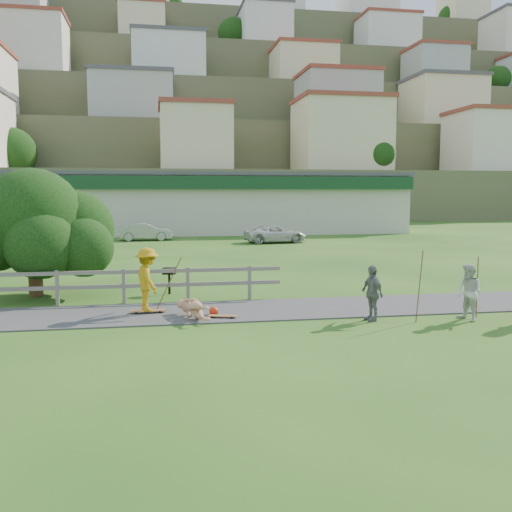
# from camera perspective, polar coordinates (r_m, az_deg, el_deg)

# --- Properties ---
(ground) EXTENTS (260.00, 260.00, 0.00)m
(ground) POSITION_cam_1_polar(r_m,az_deg,el_deg) (15.23, -6.10, -6.85)
(ground) COLOR #224E16
(ground) RESTS_ON ground
(path) EXTENTS (34.00, 3.00, 0.04)m
(path) POSITION_cam_1_polar(r_m,az_deg,el_deg) (16.68, -6.46, -5.61)
(path) COLOR #39393C
(path) RESTS_ON ground
(fence) EXTENTS (15.05, 0.10, 1.10)m
(fence) POSITION_cam_1_polar(r_m,az_deg,el_deg) (18.66, -21.15, -2.53)
(fence) COLOR slate
(fence) RESTS_ON ground
(strip_mall) EXTENTS (32.50, 10.75, 5.10)m
(strip_mall) POSITION_cam_1_polar(r_m,az_deg,el_deg) (49.98, -4.30, 5.37)
(strip_mall) COLOR beige
(strip_mall) RESTS_ON ground
(hillside) EXTENTS (220.00, 67.00, 47.50)m
(hillside) POSITION_cam_1_polar(r_m,az_deg,el_deg) (106.66, -9.64, 12.22)
(hillside) COLOR #4D5A35
(hillside) RESTS_ON ground
(skater_rider) EXTENTS (1.01, 1.33, 1.82)m
(skater_rider) POSITION_cam_1_polar(r_m,az_deg,el_deg) (16.54, -10.79, -2.65)
(skater_rider) COLOR #BB8811
(skater_rider) RESTS_ON ground
(skater_fallen) EXTENTS (1.69, 0.95, 0.60)m
(skater_fallen) POSITION_cam_1_polar(r_m,az_deg,el_deg) (15.80, -6.30, -5.25)
(skater_fallen) COLOR tan
(skater_fallen) RESTS_ON ground
(spectator_a) EXTENTS (0.77, 0.89, 1.56)m
(spectator_a) POSITION_cam_1_polar(r_m,az_deg,el_deg) (16.48, 20.52, -3.45)
(spectator_a) COLOR beige
(spectator_a) RESTS_ON ground
(spectator_b) EXTENTS (0.55, 0.95, 1.52)m
(spectator_b) POSITION_cam_1_polar(r_m,az_deg,el_deg) (15.80, 11.53, -3.65)
(spectator_b) COLOR slate
(spectator_b) RESTS_ON ground
(car_silver) EXTENTS (3.93, 1.51, 1.28)m
(car_silver) POSITION_cam_1_polar(r_m,az_deg,el_deg) (41.87, -11.04, 2.41)
(car_silver) COLOR #9B9DA2
(car_silver) RESTS_ON ground
(car_white) EXTENTS (4.50, 2.49, 1.19)m
(car_white) POSITION_cam_1_polar(r_m,az_deg,el_deg) (39.30, 1.96, 2.21)
(car_white) COLOR silver
(car_white) RESTS_ON ground
(tree) EXTENTS (5.40, 5.40, 3.42)m
(tree) POSITION_cam_1_polar(r_m,az_deg,el_deg) (20.40, -21.30, 0.99)
(tree) COLOR black
(tree) RESTS_ON ground
(bbq) EXTENTS (0.49, 0.42, 0.91)m
(bbq) POSITION_cam_1_polar(r_m,az_deg,el_deg) (19.76, -8.67, -2.48)
(bbq) COLOR black
(bbq) RESTS_ON ground
(longboard_rider) EXTENTS (1.00, 0.28, 0.11)m
(longboard_rider) POSITION_cam_1_polar(r_m,az_deg,el_deg) (16.69, -10.73, -5.55)
(longboard_rider) COLOR brown
(longboard_rider) RESTS_ON ground
(longboard_fallen) EXTENTS (0.83, 0.41, 0.09)m
(longboard_fallen) POSITION_cam_1_polar(r_m,az_deg,el_deg) (15.82, -3.35, -6.15)
(longboard_fallen) COLOR brown
(longboard_fallen) RESTS_ON ground
(helmet) EXTENTS (0.27, 0.27, 0.27)m
(helmet) POSITION_cam_1_polar(r_m,az_deg,el_deg) (16.22, -4.25, -5.53)
(helmet) COLOR red
(helmet) RESTS_ON ground
(pole_rider) EXTENTS (0.03, 0.03, 1.75)m
(pole_rider) POSITION_cam_1_polar(r_m,az_deg,el_deg) (16.94, -8.74, -2.52)
(pole_rider) COLOR brown
(pole_rider) RESTS_ON ground
(pole_spec_left) EXTENTS (0.03, 0.03, 1.95)m
(pole_spec_left) POSITION_cam_1_polar(r_m,az_deg,el_deg) (15.87, 16.03, -2.94)
(pole_spec_left) COLOR brown
(pole_spec_left) RESTS_ON ground
(pole_spec_right) EXTENTS (0.03, 0.03, 1.71)m
(pole_spec_right) POSITION_cam_1_polar(r_m,az_deg,el_deg) (17.01, 21.25, -2.92)
(pole_spec_right) COLOR brown
(pole_spec_right) RESTS_ON ground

